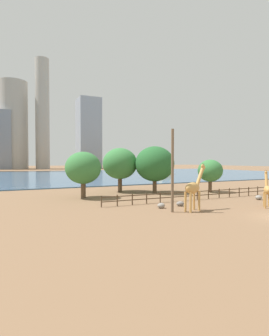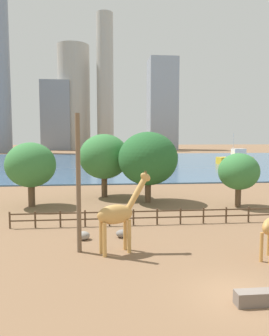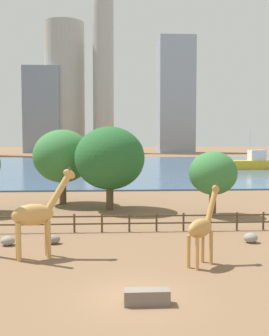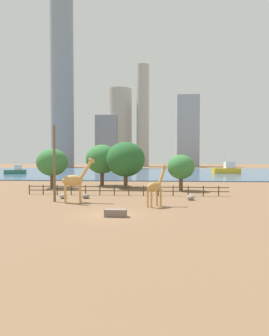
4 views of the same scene
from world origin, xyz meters
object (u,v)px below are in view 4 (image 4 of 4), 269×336
at_px(feeding_trough, 116,213).
at_px(boulder_small, 63,196).
at_px(tree_right_tall, 126,159).
at_px(tree_left_small, 52,162).
at_px(tree_left_large, 181,167).
at_px(giraffe_tall, 155,187).
at_px(boat_sailboat, 16,171).
at_px(boulder_by_pole, 86,196).
at_px(utility_pole, 54,164).
at_px(giraffe_companion, 75,180).
at_px(tree_center_broad, 102,159).
at_px(boat_ferry, 227,169).
at_px(boulder_near_fence, 191,197).

bearing_deg(feeding_trough, boulder_small, 128.84).
relative_size(tree_right_tall, tree_left_small, 1.17).
height_order(tree_left_large, tree_right_tall, tree_right_tall).
xyz_separation_m(giraffe_tall, boat_sailboat, (-43.78, 54.53, -0.80)).
bearing_deg(boulder_by_pole, tree_left_small, 127.33).
height_order(tree_left_large, boat_sailboat, tree_left_large).
distance_m(boulder_small, tree_left_small, 13.32).
bearing_deg(utility_pole, giraffe_companion, -8.55).
bearing_deg(giraffe_companion, boat_sailboat, 104.66).
relative_size(tree_center_broad, tree_left_small, 1.14).
relative_size(giraffe_companion, tree_right_tall, 0.66).
height_order(boulder_by_pole, boat_ferry, boat_ferry).
distance_m(boulder_near_fence, tree_right_tall, 15.94).
distance_m(giraffe_tall, boat_ferry, 66.65).
relative_size(giraffe_companion, feeding_trough, 2.77).
bearing_deg(giraffe_tall, boat_ferry, 24.13).
distance_m(giraffe_companion, tree_left_large, 17.35).
bearing_deg(utility_pole, boat_ferry, 59.69).
relative_size(boulder_near_fence, boulder_small, 1.00).
bearing_deg(giraffe_tall, tree_center_broad, 69.73).
distance_m(boulder_small, boat_ferry, 67.34).
bearing_deg(boat_ferry, tree_right_tall, 51.32).
relative_size(giraffe_tall, tree_left_large, 0.78).
bearing_deg(tree_right_tall, boulder_by_pole, -106.14).
distance_m(tree_left_small, boat_sailboat, 47.22).
relative_size(boulder_by_pole, feeding_trough, 0.51).
relative_size(giraffe_tall, boulder_near_fence, 4.88).
height_order(boulder_near_fence, tree_left_large, tree_left_large).
xyz_separation_m(giraffe_companion, boulder_near_fence, (12.75, 2.57, -2.09)).
distance_m(boat_ferry, boat_sailboat, 68.23).
height_order(boulder_small, tree_left_small, tree_left_small).
bearing_deg(tree_left_large, feeding_trough, -111.07).
height_order(feeding_trough, boat_sailboat, boat_sailboat).
bearing_deg(giraffe_tall, boulder_by_pole, 104.71).
bearing_deg(tree_left_large, tree_left_small, 173.84).
bearing_deg(tree_left_large, boat_ferry, 67.49).
bearing_deg(boulder_near_fence, boulder_by_pole, 178.07).
relative_size(feeding_trough, boat_sailboat, 0.26).
relative_size(utility_pole, boulder_by_pole, 9.18).
distance_m(giraffe_tall, tree_right_tall, 17.83).
xyz_separation_m(boulder_by_pole, tree_center_broad, (-1.12, 15.68, 4.44)).
bearing_deg(boulder_small, giraffe_tall, -22.90).
height_order(boulder_by_pole, boulder_small, boulder_small).
xyz_separation_m(giraffe_companion, boat_sailboat, (-35.12, 52.66, -1.22)).
bearing_deg(boulder_by_pole, tree_center_broad, 94.09).
height_order(utility_pole, boat_sailboat, utility_pole).
xyz_separation_m(tree_right_tall, boat_ferry, (28.74, 45.19, -3.18)).
relative_size(boulder_near_fence, boat_sailboat, 0.12).
distance_m(utility_pole, boat_sailboat, 61.78).
bearing_deg(tree_right_tall, boulder_near_fence, -54.92).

